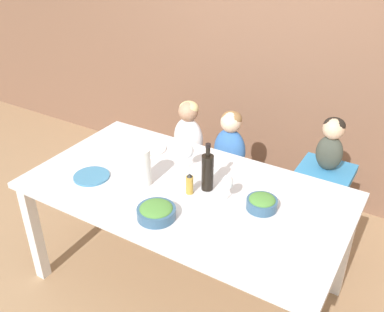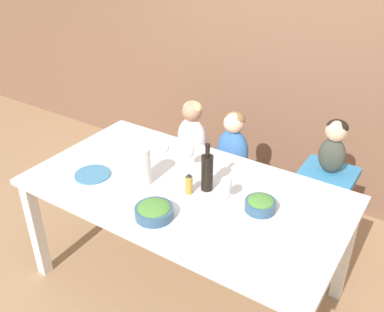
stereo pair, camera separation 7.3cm
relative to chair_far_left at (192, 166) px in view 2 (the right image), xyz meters
name	(u,v)px [view 2 (the right image)]	position (x,y,z in m)	size (l,w,h in m)	color
ground_plane	(186,282)	(0.45, -0.77, -0.38)	(14.00, 14.00, 0.00)	#9E7A56
wall_back	(290,36)	(0.45, 0.68, 0.97)	(10.00, 0.06, 2.70)	brown
dining_table	(185,200)	(0.45, -0.77, 0.30)	(1.88, 1.01, 0.77)	silver
chair_far_left	(192,166)	(0.00, 0.00, 0.00)	(0.41, 0.39, 0.45)	silver
chair_far_center	(231,179)	(0.36, 0.00, 0.00)	(0.41, 0.39, 0.45)	silver
chair_right_highchair	(325,191)	(1.08, 0.00, 0.16)	(0.35, 0.33, 0.70)	silver
person_child_left	(192,131)	(0.00, 0.00, 0.32)	(0.25, 0.16, 0.49)	silver
person_child_center	(233,143)	(0.36, 0.00, 0.32)	(0.25, 0.16, 0.49)	#3366B2
person_baby_right	(334,143)	(1.08, 0.00, 0.52)	(0.17, 0.14, 0.37)	#3D4238
wine_bottle	(207,171)	(0.56, -0.71, 0.51)	(0.07, 0.07, 0.30)	black
paper_towel_roll	(142,166)	(0.21, -0.86, 0.51)	(0.11, 0.11, 0.23)	white
wine_glass_near	(226,184)	(0.71, -0.75, 0.50)	(0.07, 0.07, 0.16)	white
wine_glass_far	(189,152)	(0.35, -0.56, 0.50)	(0.07, 0.07, 0.16)	white
salad_bowl_large	(154,211)	(0.47, -1.08, 0.43)	(0.21, 0.21, 0.08)	#335675
salad_bowl_small	(261,204)	(0.91, -0.72, 0.43)	(0.17, 0.17, 0.08)	#335675
dinner_plate_front_left	(93,174)	(-0.10, -0.96, 0.40)	(0.22, 0.22, 0.01)	teal
dinner_plate_back_left	(152,148)	(0.00, -0.50, 0.40)	(0.22, 0.22, 0.01)	silver
condiment_bottle_hot_sauce	(189,184)	(0.50, -0.80, 0.45)	(0.04, 0.04, 0.13)	#BC8E33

